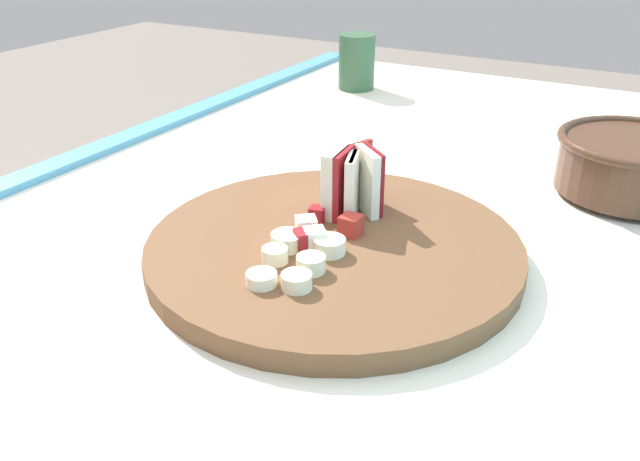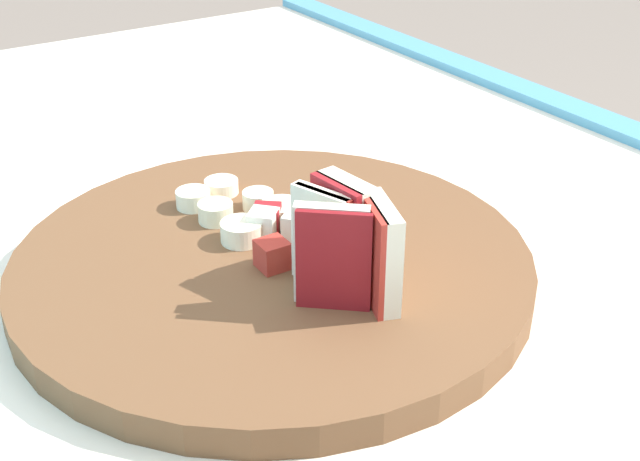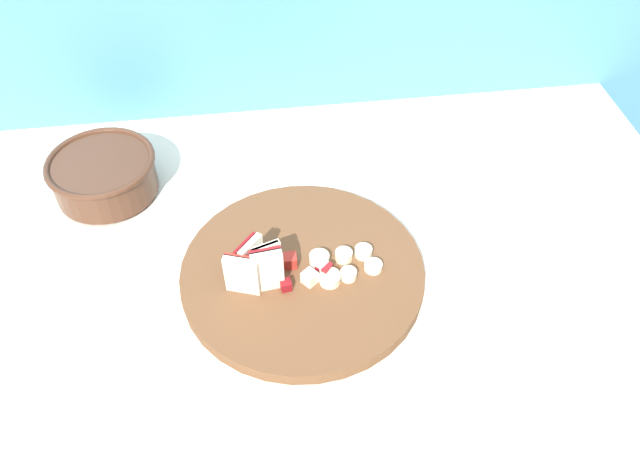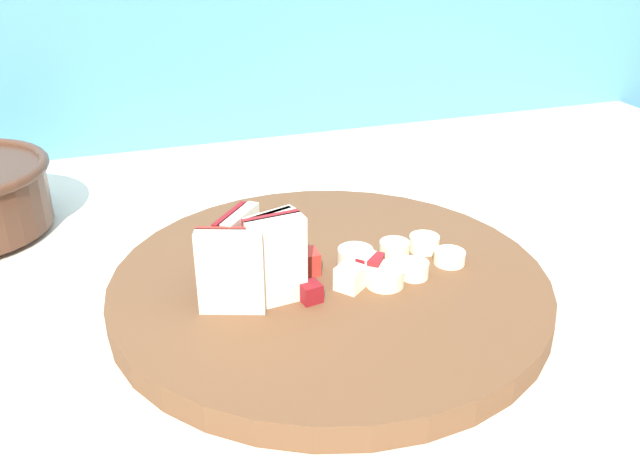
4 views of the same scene
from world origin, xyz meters
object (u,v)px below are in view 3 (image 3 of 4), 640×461
object	(u,v)px
apple_wedge_fan	(257,268)
banana_slice_rows	(343,264)
apple_dice_pile	(308,270)
ceramic_bowl	(104,174)
cutting_board	(303,273)

from	to	relation	value
apple_wedge_fan	banana_slice_rows	distance (m)	0.12
apple_dice_pile	ceramic_bowl	xyz separation A→B (m)	(-0.30, 0.23, 0.01)
apple_wedge_fan	apple_dice_pile	bearing A→B (deg)	4.99
cutting_board	apple_wedge_fan	world-z (taller)	apple_wedge_fan
apple_dice_pile	cutting_board	bearing A→B (deg)	121.00
cutting_board	banana_slice_rows	size ratio (longest dim) A/B	3.43
cutting_board	ceramic_bowl	bearing A→B (deg)	142.98
ceramic_bowl	apple_wedge_fan	bearing A→B (deg)	-46.11
apple_dice_pile	apple_wedge_fan	bearing A→B (deg)	-175.01
cutting_board	banana_slice_rows	bearing A→B (deg)	-5.73
cutting_board	banana_slice_rows	distance (m)	0.06
apple_dice_pile	banana_slice_rows	size ratio (longest dim) A/B	0.76
banana_slice_rows	ceramic_bowl	bearing A→B (deg)	147.06
cutting_board	apple_dice_pile	xyz separation A→B (m)	(0.01, -0.01, 0.02)
apple_wedge_fan	ceramic_bowl	size ratio (longest dim) A/B	0.47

